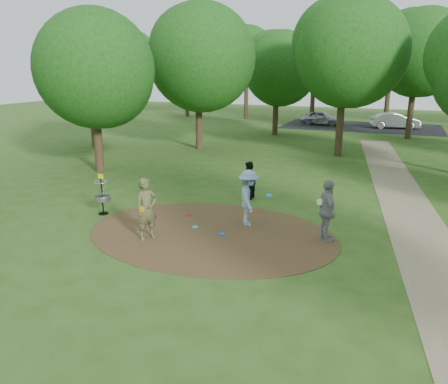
% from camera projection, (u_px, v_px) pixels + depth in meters
% --- Properties ---
extents(ground, '(100.00, 100.00, 0.00)m').
position_uv_depth(ground, '(210.00, 233.00, 14.41)').
color(ground, '#2D5119').
rests_on(ground, ground).
extents(dirt_clearing, '(8.40, 8.40, 0.02)m').
position_uv_depth(dirt_clearing, '(210.00, 233.00, 14.41)').
color(dirt_clearing, '#47301C').
rests_on(dirt_clearing, ground).
extents(footpath, '(7.55, 39.89, 0.01)m').
position_uv_depth(footpath, '(423.00, 240.00, 13.83)').
color(footpath, '#8C7A5B').
rests_on(footpath, ground).
extents(parking_lot, '(14.00, 8.00, 0.01)m').
position_uv_depth(parking_lot, '(361.00, 127.00, 40.41)').
color(parking_lot, black).
rests_on(parking_lot, ground).
extents(player_observer_with_disc, '(0.78, 0.87, 1.99)m').
position_uv_depth(player_observer_with_disc, '(147.00, 209.00, 13.69)').
color(player_observer_with_disc, brown).
rests_on(player_observer_with_disc, ground).
extents(player_throwing_with_disc, '(1.44, 1.45, 1.95)m').
position_uv_depth(player_throwing_with_disc, '(248.00, 198.00, 14.91)').
color(player_throwing_with_disc, '#8BADD0').
rests_on(player_throwing_with_disc, ground).
extents(player_walking_with_disc, '(0.65, 0.81, 1.58)m').
position_uv_depth(player_walking_with_disc, '(249.00, 181.00, 17.95)').
color(player_walking_with_disc, black).
rests_on(player_walking_with_disc, ground).
extents(player_waiting_with_disc, '(0.98, 1.26, 1.99)m').
position_uv_depth(player_waiting_with_disc, '(327.00, 211.00, 13.51)').
color(player_waiting_with_disc, gray).
rests_on(player_waiting_with_disc, ground).
extents(disc_ground_cyan, '(0.22, 0.22, 0.02)m').
position_uv_depth(disc_ground_cyan, '(195.00, 227.00, 14.90)').
color(disc_ground_cyan, '#1AB9D3').
rests_on(disc_ground_cyan, dirt_clearing).
extents(disc_ground_blue, '(0.22, 0.22, 0.02)m').
position_uv_depth(disc_ground_blue, '(222.00, 234.00, 14.25)').
color(disc_ground_blue, blue).
rests_on(disc_ground_blue, dirt_clearing).
extents(disc_ground_red, '(0.22, 0.22, 0.02)m').
position_uv_depth(disc_ground_red, '(189.00, 215.00, 16.09)').
color(disc_ground_red, red).
rests_on(disc_ground_red, dirt_clearing).
extents(car_left, '(4.06, 2.06, 1.33)m').
position_uv_depth(car_left, '(322.00, 118.00, 41.51)').
color(car_left, '#9D9EA4').
rests_on(car_left, ground).
extents(car_right, '(4.43, 2.30, 1.39)m').
position_uv_depth(car_right, '(395.00, 121.00, 39.04)').
color(car_right, '#ABACB3').
rests_on(car_right, ground).
extents(disc_golf_basket, '(0.63, 0.63, 1.54)m').
position_uv_depth(disc_golf_basket, '(102.00, 191.00, 16.07)').
color(disc_golf_basket, black).
rests_on(disc_golf_basket, ground).
extents(tree_ring, '(36.84, 45.51, 9.29)m').
position_uv_depth(tree_ring, '(315.00, 66.00, 21.23)').
color(tree_ring, '#332316').
rests_on(tree_ring, ground).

